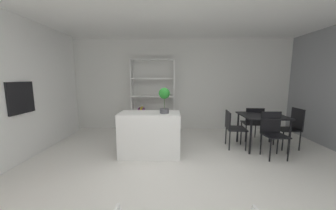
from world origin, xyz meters
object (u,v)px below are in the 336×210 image
at_px(kitchen_island, 150,134).
at_px(dining_chair_island_side, 232,126).
at_px(dining_chair_near, 273,130).
at_px(built_in_oven, 21,98).
at_px(dining_chair_far, 253,121).
at_px(dining_chair_window_side, 292,125).
at_px(dining_table, 262,119).
at_px(open_bookshelf, 151,100).
at_px(potted_plant_on_island, 164,97).

xyz_separation_m(kitchen_island, dining_chair_island_side, (1.87, 0.47, 0.07)).
bearing_deg(dining_chair_near, built_in_oven, -179.70).
relative_size(dining_chair_island_side, dining_chair_far, 0.98).
relative_size(dining_chair_window_side, dining_chair_far, 1.07).
bearing_deg(kitchen_island, built_in_oven, -173.31).
xyz_separation_m(built_in_oven, dining_chair_near, (4.97, 0.28, -0.70)).
bearing_deg(dining_chair_near, dining_table, 86.56).
bearing_deg(dining_chair_island_side, dining_chair_window_side, -85.55).
relative_size(kitchen_island, dining_table, 1.32).
distance_m(dining_table, dining_chair_near, 0.49).
height_order(built_in_oven, dining_chair_island_side, built_in_oven).
relative_size(dining_table, dining_chair_far, 1.07).
xyz_separation_m(open_bookshelf, dining_chair_window_side, (3.40, -1.31, -0.43)).
bearing_deg(dining_chair_near, kitchen_island, 176.93).
distance_m(potted_plant_on_island, dining_chair_window_side, 3.06).
bearing_deg(potted_plant_on_island, dining_chair_island_side, 18.29).
height_order(built_in_oven, dining_chair_window_side, built_in_oven).
height_order(potted_plant_on_island, dining_chair_near, potted_plant_on_island).
bearing_deg(potted_plant_on_island, open_bookshelf, 104.26).
bearing_deg(kitchen_island, dining_chair_far, 19.90).
bearing_deg(dining_chair_island_side, potted_plant_on_island, 112.98).
bearing_deg(dining_chair_near, dining_chair_window_side, 30.90).
height_order(open_bookshelf, dining_chair_island_side, open_bookshelf).
xyz_separation_m(built_in_oven, dining_chair_far, (4.97, 1.21, -0.73)).
xyz_separation_m(dining_chair_window_side, dining_chair_island_side, (-1.38, 0.01, -0.02)).
relative_size(open_bookshelf, dining_chair_far, 2.45).
relative_size(built_in_oven, dining_chair_near, 0.66).
distance_m(open_bookshelf, dining_table, 3.02).
distance_m(potted_plant_on_island, open_bookshelf, 1.90).
distance_m(kitchen_island, dining_table, 2.60).
xyz_separation_m(kitchen_island, dining_chair_far, (2.54, 0.92, 0.07)).
height_order(potted_plant_on_island, dining_chair_window_side, potted_plant_on_island).
bearing_deg(open_bookshelf, dining_table, -25.85).
height_order(open_bookshelf, dining_table, open_bookshelf).
bearing_deg(open_bookshelf, built_in_oven, -137.81).
bearing_deg(dining_chair_island_side, built_in_oven, 104.60).
bearing_deg(dining_chair_island_side, dining_chair_far, -51.29).
relative_size(built_in_oven, kitchen_island, 0.49).
bearing_deg(kitchen_island, potted_plant_on_island, -9.57).
bearing_deg(kitchen_island, dining_chair_near, -0.20).
relative_size(potted_plant_on_island, dining_table, 0.55).
relative_size(dining_table, dining_chair_window_side, 1.01).
relative_size(dining_table, dining_chair_island_side, 1.10).
xyz_separation_m(potted_plant_on_island, dining_chair_near, (2.24, 0.04, -0.68)).
xyz_separation_m(dining_table, dining_chair_island_side, (-0.68, 0.01, -0.17)).
xyz_separation_m(kitchen_island, dining_table, (2.55, 0.46, 0.23)).
bearing_deg(dining_chair_far, dining_table, 94.69).
xyz_separation_m(dining_table, dining_chair_near, (-0.00, -0.47, -0.13)).
height_order(built_in_oven, dining_table, built_in_oven).
distance_m(open_bookshelf, dining_chair_near, 3.26).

